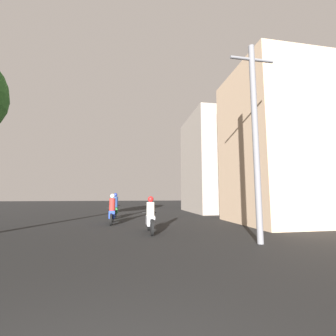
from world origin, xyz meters
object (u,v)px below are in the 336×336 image
Objects in this scene: motorcycle_blue at (112,212)px; motorcycle_green at (115,208)px; motorcycle_silver at (150,218)px; utility_pole_near at (255,135)px; building_right_near at (278,146)px; building_right_far at (219,164)px.

motorcycle_green is (0.00, 3.09, 0.02)m from motorcycle_blue.
motorcycle_blue is (-1.73, 3.28, 0.04)m from motorcycle_silver.
building_right_near is at bearing 46.99° from utility_pole_near.
motorcycle_silver is 3.71m from motorcycle_blue.
utility_pole_near reaches higher than motorcycle_silver.
motorcycle_blue is at bearing 129.86° from utility_pole_near.
utility_pole_near is (-4.14, -4.44, -0.77)m from building_right_near.
motorcycle_blue is at bearing -142.36° from building_right_far.
motorcycle_green is 10.68m from utility_pole_near.
motorcycle_green reaches higher than motorcycle_silver.
utility_pole_near reaches higher than motorcycle_blue.
motorcycle_green is 0.30× the size of utility_pole_near.
motorcycle_green is at bearing 118.77° from utility_pole_near.
utility_pole_near is (3.22, -2.65, 2.92)m from motorcycle_silver.
building_right_near is (9.09, -4.58, 3.64)m from motorcycle_green.
motorcycle_green is at bearing -156.41° from building_right_far.
building_right_near reaches higher than motorcycle_green.
motorcycle_green is at bearing 91.01° from motorcycle_blue.
utility_pole_near is at bearing -133.01° from building_right_near.
motorcycle_blue reaches higher than motorcycle_silver.
building_right_far is 13.76m from utility_pole_near.
utility_pole_near is at bearing -41.26° from motorcycle_silver.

